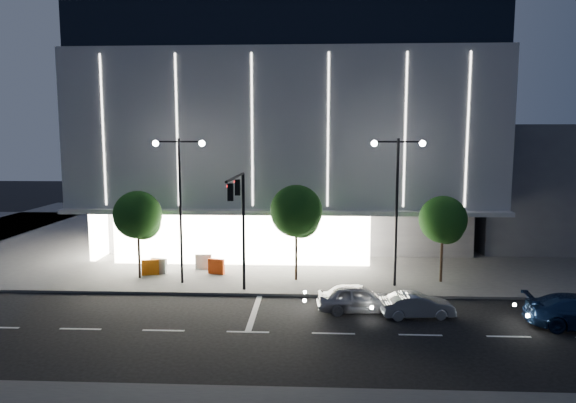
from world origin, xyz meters
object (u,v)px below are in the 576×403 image
at_px(tree_left, 138,218).
at_px(tree_mid, 297,214).
at_px(street_lamp_east, 397,190).
at_px(barrier_a, 150,267).
at_px(barrier_b, 159,266).
at_px(car_second, 417,305).
at_px(tree_right, 443,222).
at_px(street_lamp_west, 180,189).
at_px(barrier_c, 216,266).
at_px(car_lead, 358,298).
at_px(barrier_d, 204,262).
at_px(traffic_mast, 240,211).

distance_m(tree_left, tree_mid, 10.00).
relative_size(street_lamp_east, barrier_a, 8.18).
height_order(tree_mid, barrier_b, tree_mid).
bearing_deg(barrier_a, barrier_b, 26.99).
bearing_deg(barrier_a, street_lamp_east, -21.87).
bearing_deg(car_second, tree_right, -30.74).
relative_size(street_lamp_west, tree_right, 1.63).
height_order(tree_right, barrier_a, tree_right).
relative_size(barrier_a, barrier_c, 1.00).
relative_size(tree_right, barrier_c, 5.01).
relative_size(street_lamp_east, car_lead, 2.13).
bearing_deg(tree_mid, street_lamp_west, -171.74).
xyz_separation_m(tree_right, barrier_a, (-18.56, 0.67, -3.23)).
relative_size(tree_left, barrier_b, 5.20).
height_order(street_lamp_west, tree_right, street_lamp_west).
bearing_deg(street_lamp_west, street_lamp_east, 0.00).
xyz_separation_m(street_lamp_west, barrier_a, (-2.53, 1.69, -5.31)).
bearing_deg(street_lamp_east, tree_mid, 170.31).
bearing_deg(street_lamp_east, car_second, -86.60).
bearing_deg(barrier_c, street_lamp_west, -111.87).
xyz_separation_m(tree_left, barrier_d, (3.58, 2.37, -3.38)).
height_order(tree_left, barrier_c, tree_left).
bearing_deg(tree_left, traffic_mast, -27.84).
relative_size(car_lead, car_second, 1.14).
relative_size(street_lamp_west, car_lead, 2.13).
relative_size(car_second, barrier_c, 3.36).
distance_m(tree_right, barrier_c, 14.70).
bearing_deg(tree_left, barrier_a, 56.65).
bearing_deg(barrier_a, car_lead, -40.84).
relative_size(car_second, barrier_a, 3.36).
relative_size(street_lamp_east, tree_mid, 1.46).
xyz_separation_m(tree_left, barrier_a, (0.44, 0.67, -3.38)).
xyz_separation_m(car_second, barrier_c, (-11.58, 7.19, 0.04)).
distance_m(tree_mid, barrier_a, 10.26).
bearing_deg(barrier_d, tree_mid, -22.72).
bearing_deg(barrier_b, traffic_mast, -21.69).
bearing_deg(barrier_b, barrier_c, 16.63).
distance_m(tree_right, car_second, 7.43).
height_order(car_second, barrier_d, car_second).
xyz_separation_m(street_lamp_east, car_lead, (-2.62, -4.38, -5.24)).
bearing_deg(street_lamp_east, barrier_c, 169.34).
bearing_deg(barrier_d, car_lead, -40.95).
bearing_deg(car_lead, barrier_c, 48.91).
bearing_deg(barrier_d, street_lamp_east, -17.76).
xyz_separation_m(street_lamp_west, street_lamp_east, (13.00, 0.00, 0.00)).
xyz_separation_m(traffic_mast, car_lead, (6.38, -1.72, -4.31)).
height_order(traffic_mast, car_second, traffic_mast).
bearing_deg(traffic_mast, tree_right, 17.02).
bearing_deg(barrier_b, barrier_a, -120.92).
height_order(tree_left, car_lead, tree_left).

